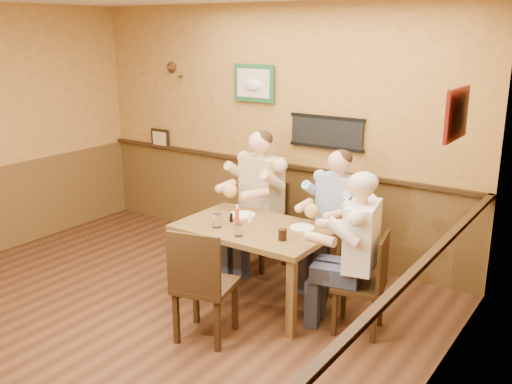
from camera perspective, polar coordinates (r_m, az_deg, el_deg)
room at (r=4.67m, az=-12.91°, el=5.44°), size 5.02×5.03×2.81m
dining_table at (r=5.32m, az=-0.14°, el=-4.37°), size 1.40×0.90×0.75m
chair_back_left at (r=6.19m, az=0.55°, el=-3.25°), size 0.51×0.51×0.94m
chair_back_right at (r=5.80m, az=8.16°, el=-5.10°), size 0.47×0.47×0.88m
chair_right_end at (r=4.96m, az=10.30°, el=-8.93°), size 0.48×0.48×0.88m
chair_near_side at (r=4.78m, az=-5.08°, el=-8.98°), size 0.55×0.55×0.99m
diner_tan_shirt at (r=6.13m, az=0.55°, el=-1.47°), size 0.72×0.72×1.35m
diner_blue_polo at (r=5.74m, az=8.23°, el=-3.35°), size 0.68×0.68×1.25m
diner_white_elder at (r=4.88m, az=10.41°, el=-6.91°), size 0.69×0.69×1.26m
water_glass_left at (r=5.26m, az=-3.93°, el=-2.88°), size 0.11×0.11×0.13m
water_glass_mid at (r=5.03m, az=-1.77°, el=-3.84°), size 0.09×0.09×0.11m
cola_tumbler at (r=4.94m, az=2.67°, el=-4.28°), size 0.09×0.09×0.10m
hot_sauce_bottle at (r=5.33m, az=-1.91°, el=-2.35°), size 0.05×0.05×0.17m
salt_shaker at (r=5.37m, az=-0.60°, el=-2.66°), size 0.04×0.04×0.09m
pepper_shaker at (r=5.40m, az=-2.50°, el=-2.57°), size 0.04×0.04×0.08m
plate_far_left at (r=5.58m, az=-1.40°, el=-2.31°), size 0.30×0.30×0.02m
plate_far_right at (r=5.25m, az=4.65°, el=-3.58°), size 0.27×0.27×0.02m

